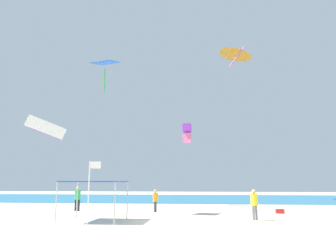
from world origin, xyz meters
The scene contains 12 objects.
ground centered at (0.00, 0.00, -0.05)m, with size 110.00×110.00×0.10m, color beige.
ocean_strip centered at (0.00, 26.38, 0.01)m, with size 110.00×23.43×0.03m, color #1E6B93.
canopy_tent centered at (-4.39, 0.22, 2.12)m, with size 3.24×2.95×2.22m.
person_near_tent centered at (-7.72, 6.12, 1.08)m, with size 0.46×0.44×1.85m.
person_leftmost centered at (4.76, 1.62, 1.02)m, with size 0.41×0.41×1.75m.
person_central centered at (-1.70, 6.02, 0.96)m, with size 0.39×0.44×1.64m.
banner_flag centered at (-3.86, -2.05, 1.95)m, with size 0.61×0.06×3.19m.
cooler_box centered at (7.16, 5.76, 0.18)m, with size 0.57×0.37×0.35m.
kite_parafoil_white centered at (-13.94, 12.46, 7.63)m, with size 3.81×1.93×2.47m.
kite_box_purple centered at (0.40, 13.67, 7.03)m, with size 0.87×0.99×1.90m.
kite_diamond_blue centered at (-5.54, 4.88, 11.17)m, with size 2.08×2.05×2.56m.
kite_delta_orange centered at (6.94, 24.80, 20.21)m, with size 4.85×4.79×3.94m.
Camera 1 is at (1.64, -17.60, 2.16)m, focal length 33.56 mm.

